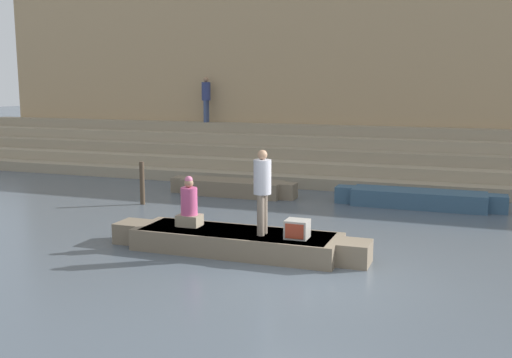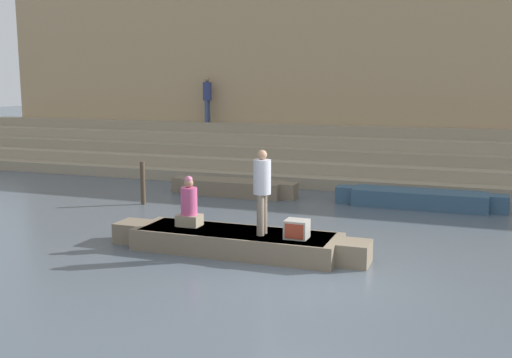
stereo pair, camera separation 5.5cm
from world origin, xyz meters
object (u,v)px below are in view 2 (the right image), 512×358
(person_rowing, at_px, (189,206))
(tv_set, at_px, (297,229))
(rowboat_main, at_px, (236,241))
(moored_boat_distant, at_px, (234,187))
(moored_boat_shore, at_px, (419,198))
(mooring_post, at_px, (143,183))
(person_on_steps, at_px, (207,96))
(person_standing, at_px, (262,186))

(person_rowing, relative_size, tv_set, 2.40)
(rowboat_main, xyz_separation_m, moored_boat_distant, (-2.43, 5.81, 0.01))
(moored_boat_shore, relative_size, moored_boat_distant, 1.16)
(tv_set, distance_m, moored_boat_distant, 7.03)
(rowboat_main, xyz_separation_m, mooring_post, (-4.33, 3.61, 0.38))
(mooring_post, distance_m, person_on_steps, 7.69)
(rowboat_main, xyz_separation_m, moored_boat_shore, (3.14, 5.91, 0.01))
(person_standing, distance_m, moored_boat_shore, 6.60)
(person_rowing, xyz_separation_m, tv_set, (2.43, -0.20, -0.24))
(person_rowing, distance_m, moored_boat_distant, 5.91)
(person_on_steps, bearing_deg, tv_set, 173.92)
(rowboat_main, distance_m, moored_boat_distant, 6.30)
(person_standing, distance_m, person_rowing, 1.79)
(person_rowing, relative_size, mooring_post, 0.87)
(tv_set, relative_size, moored_boat_distant, 0.11)
(moored_boat_distant, distance_m, mooring_post, 2.93)
(moored_boat_shore, distance_m, person_on_steps, 10.38)
(person_standing, distance_m, moored_boat_distant, 6.71)
(person_standing, bearing_deg, tv_set, 6.95)
(moored_boat_shore, height_order, person_on_steps, person_on_steps)
(moored_boat_distant, relative_size, mooring_post, 3.27)
(moored_boat_distant, height_order, person_on_steps, person_on_steps)
(mooring_post, relative_size, person_on_steps, 0.69)
(moored_boat_shore, bearing_deg, person_standing, -110.76)
(mooring_post, bearing_deg, moored_boat_shore, 17.07)
(mooring_post, xyz_separation_m, person_on_steps, (-1.27, 7.23, 2.29))
(person_standing, height_order, moored_boat_distant, person_standing)
(person_standing, xyz_separation_m, tv_set, (0.74, -0.05, -0.80))
(person_rowing, height_order, tv_set, person_rowing)
(rowboat_main, relative_size, mooring_post, 4.46)
(mooring_post, bearing_deg, rowboat_main, -39.88)
(moored_boat_shore, relative_size, mooring_post, 3.78)
(rowboat_main, bearing_deg, person_standing, -6.08)
(mooring_post, bearing_deg, person_rowing, -47.57)
(person_standing, bearing_deg, rowboat_main, -175.17)
(moored_boat_distant, xyz_separation_m, person_on_steps, (-3.17, 5.03, 2.65))
(rowboat_main, relative_size, moored_boat_shore, 1.18)
(moored_boat_distant, distance_m, person_on_steps, 6.51)
(moored_boat_shore, bearing_deg, person_on_steps, 152.85)
(moored_boat_shore, xyz_separation_m, mooring_post, (-7.46, -2.29, 0.37))
(rowboat_main, bearing_deg, mooring_post, 140.28)
(person_standing, bearing_deg, person_on_steps, 130.62)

